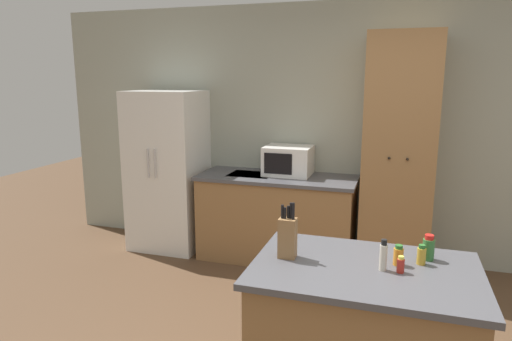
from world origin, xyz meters
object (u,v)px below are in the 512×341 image
object	(u,v)px
refrigerator	(168,170)
pantry_cabinet	(398,158)
microwave	(288,161)
knife_block	(288,236)
spice_bottle_green_herb	(429,248)
spice_bottle_short_red	(421,255)
spice_bottle_amber_oil	(398,256)
spice_bottle_pale_salt	(383,256)
spice_bottle_tall_dark	(401,265)

from	to	relation	value
refrigerator	pantry_cabinet	bearing A→B (deg)	0.41
refrigerator	microwave	xyz separation A→B (m)	(1.33, 0.10, 0.17)
pantry_cabinet	knife_block	xyz separation A→B (m)	(-0.54, -2.10, -0.10)
refrigerator	spice_bottle_green_herb	distance (m)	3.20
knife_block	spice_bottle_green_herb	xyz separation A→B (m)	(0.73, 0.20, -0.05)
spice_bottle_short_red	spice_bottle_green_herb	world-z (taller)	spice_bottle_green_herb
spice_bottle_green_herb	microwave	bearing A→B (deg)	122.37
refrigerator	microwave	distance (m)	1.34
spice_bottle_short_red	spice_bottle_green_herb	xyz separation A→B (m)	(0.04, 0.08, 0.02)
refrigerator	spice_bottle_amber_oil	world-z (taller)	refrigerator
knife_block	spice_bottle_short_red	bearing A→B (deg)	9.98
microwave	spice_bottle_pale_salt	world-z (taller)	microwave
refrigerator	spice_bottle_short_red	world-z (taller)	refrigerator
spice_bottle_amber_oil	refrigerator	bearing A→B (deg)	140.48
refrigerator	spice_bottle_tall_dark	bearing A→B (deg)	-40.66
spice_bottle_short_red	spice_bottle_pale_salt	size ratio (longest dim) A/B	0.65
refrigerator	pantry_cabinet	size ratio (longest dim) A/B	0.76
microwave	spice_bottle_green_herb	bearing A→B (deg)	-57.63
pantry_cabinet	refrigerator	bearing A→B (deg)	-179.59
spice_bottle_tall_dark	spice_bottle_amber_oil	xyz separation A→B (m)	(-0.01, 0.09, 0.01)
microwave	spice_bottle_green_herb	distance (m)	2.35
spice_bottle_pale_salt	refrigerator	bearing A→B (deg)	138.34
pantry_cabinet	spice_bottle_amber_oil	world-z (taller)	pantry_cabinet
pantry_cabinet	knife_block	size ratio (longest dim) A/B	7.27
pantry_cabinet	spice_bottle_pale_salt	bearing A→B (deg)	-91.04
refrigerator	spice_bottle_green_herb	world-z (taller)	refrigerator
spice_bottle_short_red	spice_bottle_green_herb	size ratio (longest dim) A/B	0.77
refrigerator	knife_block	world-z (taller)	refrigerator
refrigerator	spice_bottle_short_red	size ratio (longest dim) A/B	16.07
spice_bottle_short_red	spice_bottle_amber_oil	distance (m)	0.12
spice_bottle_amber_oil	spice_bottle_pale_salt	bearing A→B (deg)	-128.38
refrigerator	spice_bottle_amber_oil	bearing A→B (deg)	-39.52
spice_bottle_amber_oil	spice_bottle_green_herb	size ratio (longest dim) A/B	0.79
spice_bottle_green_herb	refrigerator	bearing A→B (deg)	143.91
spice_bottle_amber_oil	knife_block	bearing A→B (deg)	-172.66
knife_block	pantry_cabinet	bearing A→B (deg)	75.53
microwave	spice_bottle_short_red	bearing A→B (deg)	-59.35
microwave	spice_bottle_tall_dark	size ratio (longest dim) A/B	5.40
microwave	knife_block	xyz separation A→B (m)	(0.53, -2.18, -0.00)
spice_bottle_pale_salt	spice_bottle_short_red	bearing A→B (deg)	36.63
microwave	refrigerator	bearing A→B (deg)	-175.71
refrigerator	spice_bottle_pale_salt	bearing A→B (deg)	-41.66
spice_bottle_tall_dark	spice_bottle_short_red	size ratio (longest dim) A/B	0.81
microwave	spice_bottle_pale_salt	bearing A→B (deg)	-64.86
pantry_cabinet	microwave	size ratio (longest dim) A/B	4.81
pantry_cabinet	spice_bottle_amber_oil	xyz separation A→B (m)	(0.03, -2.02, -0.17)
spice_bottle_green_herb	pantry_cabinet	bearing A→B (deg)	95.61
spice_bottle_short_red	spice_bottle_pale_salt	bearing A→B (deg)	-143.37
microwave	knife_block	distance (m)	2.24
pantry_cabinet	spice_bottle_pale_salt	distance (m)	2.12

